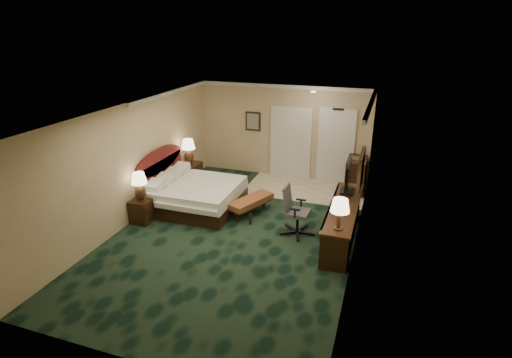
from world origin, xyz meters
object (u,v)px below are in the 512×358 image
(nightstand_far, at_px, (190,175))
(tv, at_px, (348,178))
(desk_chair, at_px, (298,211))
(bed, at_px, (197,196))
(lamp_near, at_px, (140,187))
(lamp_far, at_px, (189,152))
(bed_bench, at_px, (251,206))
(desk, at_px, (342,222))
(nightstand_near, at_px, (142,210))
(minibar, at_px, (356,175))

(nightstand_far, distance_m, tv, 4.53)
(desk_chair, bearing_deg, tv, 43.87)
(bed, relative_size, desk_chair, 1.84)
(tv, height_order, desk_chair, tv)
(lamp_near, bearing_deg, desk_chair, 9.98)
(lamp_far, height_order, bed_bench, lamp_far)
(nightstand_far, relative_size, lamp_near, 1.00)
(desk, bearing_deg, desk_chair, -175.11)
(bed, bearing_deg, desk_chair, -10.30)
(nightstand_near, relative_size, tv, 0.60)
(nightstand_near, xyz_separation_m, lamp_far, (0.05, 2.26, 0.74))
(lamp_near, relative_size, tv, 0.73)
(nightstand_far, xyz_separation_m, desk_chair, (3.47, -1.68, 0.21))
(bed, bearing_deg, tv, 5.62)
(nightstand_near, bearing_deg, lamp_near, -51.70)
(nightstand_far, xyz_separation_m, lamp_far, (0.01, -0.01, 0.68))
(nightstand_far, relative_size, minibar, 0.71)
(bed, xyz_separation_m, nightstand_near, (-0.87, -1.06, -0.05))
(bed, distance_m, desk, 3.61)
(bed, height_order, bed_bench, bed)
(bed_bench, height_order, tv, tv)
(lamp_far, distance_m, desk, 4.73)
(tv, bearing_deg, bed_bench, -174.22)
(desk, bearing_deg, nightstand_far, 160.02)
(nightstand_far, distance_m, desk_chair, 3.86)
(nightstand_near, relative_size, desk_chair, 0.50)
(lamp_near, distance_m, desk, 4.51)
(nightstand_near, distance_m, tv, 4.73)
(nightstand_far, bearing_deg, bed, -55.81)
(nightstand_far, height_order, bed_bench, nightstand_far)
(nightstand_far, bearing_deg, desk_chair, -25.91)
(lamp_far, xyz_separation_m, bed_bench, (2.19, -1.11, -0.81))
(minibar, bearing_deg, bed, -147.52)
(lamp_near, xyz_separation_m, desk, (4.43, 0.69, -0.50))
(nightstand_far, relative_size, desk, 0.25)
(desk, bearing_deg, nightstand_near, -171.57)
(desk, xyz_separation_m, tv, (-0.03, 0.75, 0.73))
(desk_chair, bearing_deg, lamp_near, -168.37)
(desk, bearing_deg, lamp_near, -171.09)
(nightstand_near, relative_size, minibar, 0.58)
(lamp_near, bearing_deg, lamp_far, 89.31)
(bed_bench, distance_m, tv, 2.38)
(bed, bearing_deg, lamp_near, -127.41)
(minibar, bearing_deg, lamp_near, -142.65)
(bed_bench, height_order, desk_chair, desk_chair)
(lamp_near, xyz_separation_m, desk_chair, (3.49, 0.61, -0.33))
(tv, xyz_separation_m, desk_chair, (-0.92, -0.83, -0.57))
(nightstand_near, distance_m, bed_bench, 2.53)
(lamp_near, distance_m, lamp_far, 2.29)
(lamp_far, relative_size, tv, 0.77)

